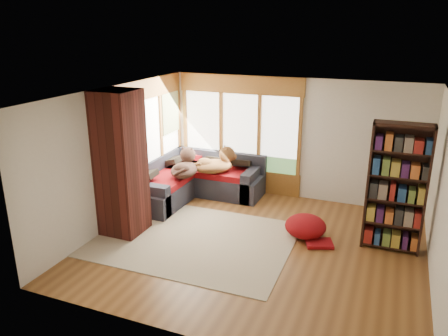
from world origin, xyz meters
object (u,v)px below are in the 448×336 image
Objects in this scene: bookshelf at (396,188)px; dog_brindle at (185,167)px; pouf at (306,226)px; dog_tan at (217,164)px; sectional_sofa at (195,183)px; area_rug at (194,239)px; brick_chimney at (121,164)px.

bookshelf is 2.28× the size of dog_brindle.
dog_tan reaches higher than pouf.
sectional_sofa is 2.09m from area_rug.
sectional_sofa is at bearing 77.71° from brick_chimney.
brick_chimney is 2.73× the size of dog_brindle.
bookshelf is (3.23, 0.97, 1.08)m from area_rug.
bookshelf is at bearing 16.75° from area_rug.
dog_brindle is (-0.54, -0.43, -0.01)m from dog_tan.
sectional_sofa is at bearing -19.55° from dog_brindle.
dog_tan is at bearing -63.01° from dog_brindle.
sectional_sofa reaches higher than pouf.
area_rug is at bearing -69.96° from sectional_sofa.
brick_chimney is at bearing -150.73° from dog_tan.
sectional_sofa is 1.01× the size of bookshelf.
area_rug is 2.14m from dog_tan.
sectional_sofa is 3.00× the size of pouf.
bookshelf is at bearing 14.04° from brick_chimney.
brick_chimney is at bearing -161.85° from pouf.
bookshelf reaches higher than area_rug.
dog_tan is at bearing 66.20° from brick_chimney.
bookshelf is at bearing -17.19° from sectional_sofa.
dog_tan is (-0.38, 1.95, 0.78)m from area_rug.
brick_chimney is 1.20× the size of bookshelf.
pouf is 0.74× the size of dog_tan.
dog_brindle is at bearing -178.65° from dog_tan.
dog_tan reaches higher than dog_brindle.
pouf is at bearing -63.48° from dog_tan.
area_rug is at bearing -115.98° from dog_tan.
dog_brindle is (-4.15, 0.56, -0.31)m from bookshelf.
sectional_sofa is at bearing 114.66° from area_rug.
brick_chimney is 2.37m from dog_tan.
area_rug is 1.94m from dog_brindle.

